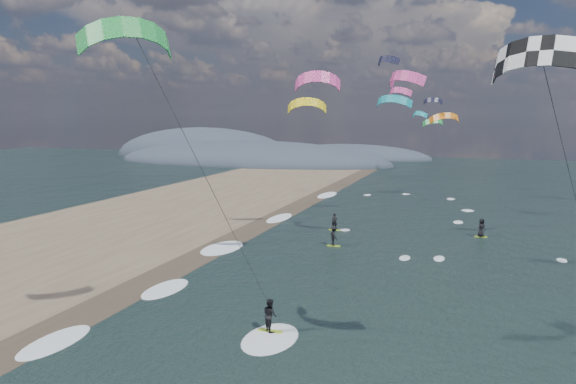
% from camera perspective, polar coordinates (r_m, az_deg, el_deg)
% --- Properties ---
extents(wet_sand_strip, '(3.00, 240.00, 0.00)m').
position_cam_1_polar(wet_sand_strip, '(33.84, -19.47, -11.41)').
color(wet_sand_strip, '#382D23').
rests_on(wet_sand_strip, ground).
extents(coastal_hills, '(80.00, 41.00, 15.00)m').
position_cam_1_polar(coastal_hills, '(134.13, -4.52, 3.29)').
color(coastal_hills, '#3D4756').
rests_on(coastal_hills, ground).
extents(kitesurfer_near_a, '(7.63, 8.72, 14.13)m').
position_cam_1_polar(kitesurfer_near_a, '(22.20, 25.93, 5.16)').
color(kitesurfer_near_a, '#A4CD24').
rests_on(kitesurfer_near_a, ground).
extents(kitesurfer_near_b, '(6.97, 9.20, 15.26)m').
position_cam_1_polar(kitesurfer_near_b, '(24.32, -10.73, 5.44)').
color(kitesurfer_near_b, '#A4CD24').
rests_on(kitesurfer_near_b, ground).
extents(far_kitesurfers, '(14.25, 8.69, 1.72)m').
position_cam_1_polar(far_kitesurfers, '(49.59, 9.55, -3.91)').
color(far_kitesurfers, '#A4CD24').
rests_on(far_kitesurfers, ground).
extents(bg_kite_field, '(14.14, 69.87, 8.73)m').
position_cam_1_polar(bg_kite_field, '(69.60, 11.73, 9.25)').
color(bg_kite_field, '#D83F8C').
rests_on(bg_kite_field, ground).
extents(shoreline_surf, '(2.40, 79.40, 0.11)m').
position_cam_1_polar(shoreline_surf, '(36.84, -13.35, -9.57)').
color(shoreline_surf, white).
rests_on(shoreline_surf, ground).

